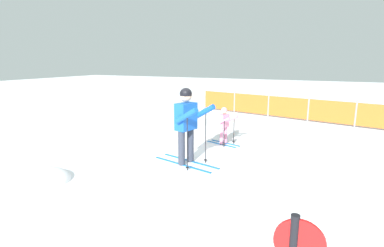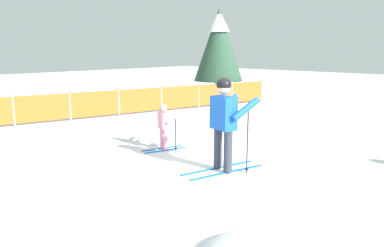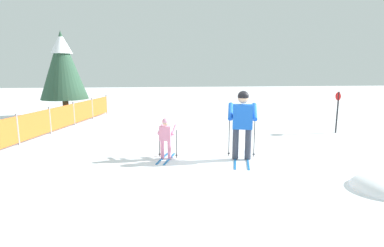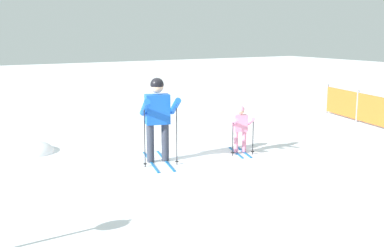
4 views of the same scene
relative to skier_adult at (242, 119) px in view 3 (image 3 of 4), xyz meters
name	(u,v)px [view 3 (image 3 of 4)]	position (x,y,z in m)	size (l,w,h in m)	color
ground_plane	(238,162)	(-0.25, 0.15, -1.00)	(60.00, 60.00, 0.00)	white
skier_adult	(242,119)	(0.00, 0.00, 0.00)	(1.62, 0.84, 1.68)	#1966B2
skier_child	(166,135)	(0.23, 1.83, -0.41)	(0.98, 0.56, 1.02)	#1966B2
safety_fence	(35,125)	(2.81, 5.87, -0.54)	(10.78, 2.66, 0.92)	gray
conifer_far	(63,64)	(7.43, 6.29, 1.38)	(2.08, 2.08, 3.86)	#4C3823
trail_marker	(338,108)	(2.66, -4.08, -0.12)	(0.28, 0.05, 1.42)	black
snow_mound	(380,189)	(-2.11, -2.03, -1.00)	(1.15, 0.98, 0.46)	white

